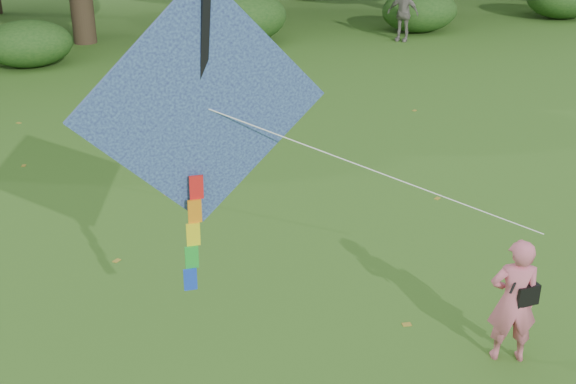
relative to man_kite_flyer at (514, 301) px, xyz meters
name	(u,v)px	position (x,y,z in m)	size (l,w,h in m)	color
ground	(441,343)	(-0.58, 0.54, -0.82)	(100.00, 100.00, 0.00)	#265114
man_kite_flyer	(514,301)	(0.00, 0.00, 0.00)	(0.60, 0.39, 1.64)	#CD6076
bystander_right	(403,14)	(8.03, 16.78, 0.15)	(1.13, 0.47, 1.93)	gray
crossbody_bag	(524,292)	(0.12, -0.03, 0.11)	(0.43, 0.20, 0.68)	black
flying_kite	(203,111)	(-3.53, 0.62, 2.59)	(5.08, 0.95, 3.29)	#234798
shrub_band	(132,28)	(-1.30, 18.15, 0.04)	(39.15, 3.22, 1.88)	#264919
fallen_leaves	(169,216)	(-2.99, 5.47, -0.81)	(10.45, 14.63, 0.01)	olive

